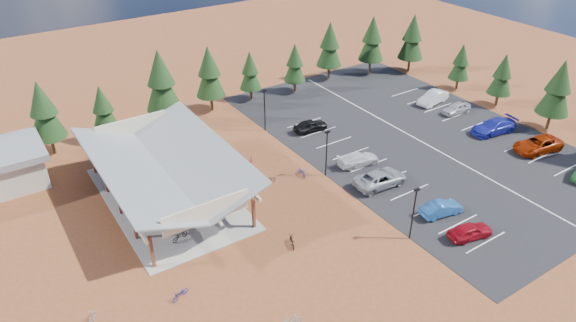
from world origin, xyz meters
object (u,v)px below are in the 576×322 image
(car_9, at_px, (433,98))
(car_2, at_px, (380,179))
(trash_bin_1, at_px, (250,178))
(bike_6, at_px, (182,189))
(bike_7, at_px, (177,156))
(car_1, at_px, (441,209))
(car_8, at_px, (456,108))
(bike_4, at_px, (207,222))
(trash_bin_0, at_px, (241,186))
(bike_14, at_px, (302,172))
(lamp_post_1, at_px, (327,150))
(car_3, at_px, (358,159))
(bike_9, at_px, (92,320))
(car_7, at_px, (494,127))
(car_4, at_px, (310,126))
(bike_10, at_px, (180,294))
(lamp_post_0, at_px, (414,210))
(bike_12, at_px, (292,241))
(bike_5, at_px, (216,197))
(bike_2, at_px, (132,192))
(bike_pavilion, at_px, (164,164))
(lamp_post_2, at_px, (265,107))
(bike_16, at_px, (268,180))
(car_6, at_px, (538,145))
(bike_3, at_px, (114,177))
(bike_15, at_px, (251,161))
(car_0, at_px, (470,231))
(bike_1, at_px, (170,207))
(bike_0, at_px, (180,236))
(bike_13, at_px, (291,321))

(car_9, bearing_deg, car_2, -68.98)
(trash_bin_1, height_order, bike_6, bike_6)
(bike_7, distance_m, car_1, 27.54)
(car_8, bearing_deg, bike_4, -81.62)
(trash_bin_0, bearing_deg, bike_14, -10.02)
(lamp_post_1, distance_m, car_3, 4.72)
(bike_9, distance_m, car_1, 30.43)
(lamp_post_1, distance_m, car_7, 22.42)
(car_4, distance_m, car_9, 18.20)
(trash_bin_0, xyz_separation_m, bike_10, (-10.67, -10.15, -0.04))
(lamp_post_0, distance_m, bike_12, 10.46)
(trash_bin_1, xyz_separation_m, bike_5, (-4.42, -1.29, 0.11))
(lamp_post_0, distance_m, bike_5, 18.17)
(trash_bin_1, bearing_deg, trash_bin_0, -154.84)
(bike_12, bearing_deg, bike_4, -29.95)
(bike_2, distance_m, car_7, 41.27)
(trash_bin_1, xyz_separation_m, bike_6, (-6.59, 1.82, 0.15))
(bike_pavilion, xyz_separation_m, lamp_post_2, (15.00, 7.00, -0.85))
(bike_6, distance_m, bike_10, 13.83)
(bike_14, bearing_deg, trash_bin_1, 170.93)
(bike_16, bearing_deg, car_7, 83.65)
(bike_12, xyz_separation_m, bike_16, (3.20, 9.12, 0.00))
(car_9, bearing_deg, bike_12, -75.14)
(bike_6, distance_m, car_1, 24.46)
(bike_5, bearing_deg, car_7, -89.05)
(car_6, bearing_deg, bike_3, -105.97)
(car_2, bearing_deg, lamp_post_1, 40.50)
(bike_14, distance_m, car_2, 7.90)
(bike_15, height_order, car_7, car_7)
(bike_9, bearing_deg, trash_bin_1, -126.53)
(lamp_post_1, bearing_deg, bike_2, 158.29)
(bike_pavilion, xyz_separation_m, bike_10, (-4.19, -12.67, -3.42))
(car_0, xyz_separation_m, car_3, (-0.23, 14.49, -0.02))
(bike_1, height_order, car_3, car_3)
(bike_15, bearing_deg, lamp_post_0, 144.88)
(lamp_post_1, xyz_separation_m, car_3, (4.13, -0.25, -2.27))
(trash_bin_1, distance_m, bike_6, 6.84)
(bike_14, distance_m, car_8, 24.68)
(bike_5, xyz_separation_m, car_3, (15.60, -2.12, 0.15))
(car_4, bearing_deg, lamp_post_0, 172.66)
(bike_0, height_order, car_1, car_1)
(bike_0, xyz_separation_m, car_4, (20.95, 10.30, 0.22))
(car_0, bearing_deg, lamp_post_1, 28.43)
(bike_3, bearing_deg, bike_pavilion, -135.43)
(bike_pavilion, xyz_separation_m, bike_9, (-10.35, -11.66, -3.32))
(bike_9, relative_size, car_7, 0.29)
(lamp_post_2, relative_size, bike_13, 3.45)
(car_2, bearing_deg, car_3, -6.89)
(bike_1, distance_m, bike_9, 13.50)
(lamp_post_0, distance_m, car_2, 8.55)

